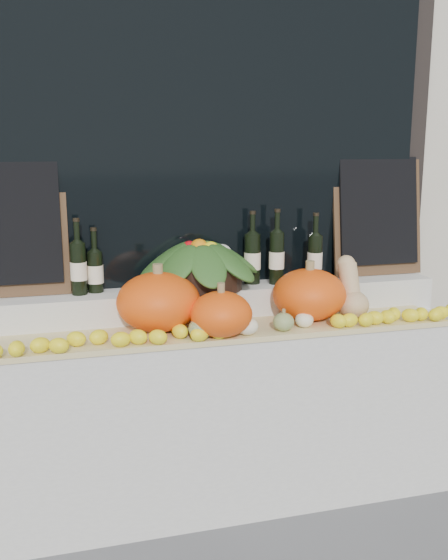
% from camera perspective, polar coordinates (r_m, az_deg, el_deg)
% --- Properties ---
extents(storefront_facade, '(7.00, 0.94, 4.50)m').
position_cam_1_polar(storefront_facade, '(3.57, -3.60, 20.75)').
color(storefront_facade, beige).
rests_on(storefront_facade, ground).
extents(display_sill, '(2.30, 0.55, 0.88)m').
position_cam_1_polar(display_sill, '(3.11, -0.37, -12.05)').
color(display_sill, silver).
rests_on(display_sill, ground).
extents(rear_tier, '(2.30, 0.25, 0.16)m').
position_cam_1_polar(rear_tier, '(3.07, -1.11, -2.05)').
color(rear_tier, silver).
rests_on(rear_tier, display_sill).
extents(straw_bedding, '(2.10, 0.32, 0.02)m').
position_cam_1_polar(straw_bedding, '(2.83, 0.27, -4.71)').
color(straw_bedding, tan).
rests_on(straw_bedding, display_sill).
extents(pumpkin_left, '(0.48, 0.48, 0.26)m').
position_cam_1_polar(pumpkin_left, '(2.79, -6.01, -1.98)').
color(pumpkin_left, '#FF560D').
rests_on(pumpkin_left, straw_bedding).
extents(pumpkin_right, '(0.41, 0.41, 0.24)m').
position_cam_1_polar(pumpkin_right, '(2.98, 7.80, -1.31)').
color(pumpkin_right, '#FF560D').
rests_on(pumpkin_right, straw_bedding).
extents(pumpkin_center, '(0.29, 0.29, 0.20)m').
position_cam_1_polar(pumpkin_center, '(2.70, -0.27, -3.13)').
color(pumpkin_center, '#FF560D').
rests_on(pumpkin_center, straw_bedding).
extents(butternut_squash, '(0.15, 0.21, 0.29)m').
position_cam_1_polar(butternut_squash, '(3.04, 11.55, -1.16)').
color(butternut_squash, tan).
rests_on(butternut_squash, straw_bedding).
extents(decorative_gourds, '(0.59, 0.15, 0.16)m').
position_cam_1_polar(decorative_gourds, '(2.72, 1.54, -3.99)').
color(decorative_gourds, '#37631D').
rests_on(decorative_gourds, straw_bedding).
extents(lemon_heap, '(2.20, 0.16, 0.06)m').
position_cam_1_polar(lemon_heap, '(2.72, 0.89, -4.47)').
color(lemon_heap, yellow).
rests_on(lemon_heap, straw_bedding).
extents(produce_bowl, '(0.63, 0.63, 0.25)m').
position_cam_1_polar(produce_bowl, '(3.00, -2.27, 1.53)').
color(produce_bowl, black).
rests_on(produce_bowl, rear_tier).
extents(wine_bottle_far_left, '(0.08, 0.08, 0.36)m').
position_cam_1_polar(wine_bottle_far_left, '(2.95, -13.16, 1.11)').
color(wine_bottle_far_left, black).
rests_on(wine_bottle_far_left, rear_tier).
extents(wine_bottle_near_left, '(0.08, 0.08, 0.31)m').
position_cam_1_polar(wine_bottle_near_left, '(2.98, -11.69, 0.82)').
color(wine_bottle_near_left, black).
rests_on(wine_bottle_near_left, rear_tier).
extents(wine_bottle_tall, '(0.08, 0.08, 0.36)m').
position_cam_1_polar(wine_bottle_tall, '(3.11, 2.60, 2.03)').
color(wine_bottle_tall, black).
rests_on(wine_bottle_tall, rear_tier).
extents(wine_bottle_near_right, '(0.08, 0.08, 0.37)m').
position_cam_1_polar(wine_bottle_near_right, '(3.10, 4.83, 2.12)').
color(wine_bottle_near_right, black).
rests_on(wine_bottle_near_right, rear_tier).
extents(wine_bottle_far_right, '(0.08, 0.08, 0.35)m').
position_cam_1_polar(wine_bottle_far_right, '(3.18, 8.30, 2.05)').
color(wine_bottle_far_right, black).
rests_on(wine_bottle_far_right, rear_tier).
extents(chalkboard_left, '(0.50, 0.12, 0.62)m').
position_cam_1_polar(chalkboard_left, '(2.98, -18.95, 4.70)').
color(chalkboard_left, '#4C331E').
rests_on(chalkboard_left, rear_tier).
extents(chalkboard_right, '(0.50, 0.12, 0.62)m').
position_cam_1_polar(chalkboard_right, '(3.40, 13.90, 5.88)').
color(chalkboard_right, '#4C331E').
rests_on(chalkboard_right, rear_tier).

